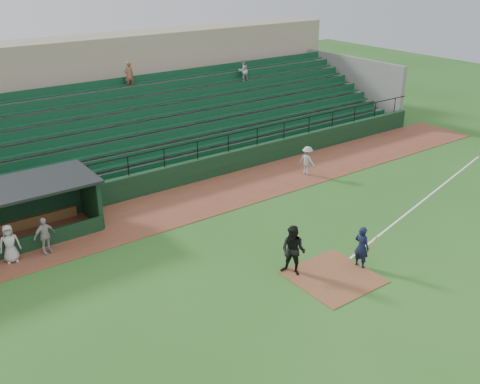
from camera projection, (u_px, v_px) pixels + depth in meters
ground at (315, 266)px, 21.16m from camera, size 90.00×90.00×0.00m
warning_track at (205, 198)px, 27.07m from camera, size 40.00×4.00×0.03m
home_plate_dirt at (333, 277)px, 20.41m from camera, size 3.00×3.00×0.03m
foul_line at (418, 205)px, 26.35m from camera, size 17.49×4.44×0.01m
stadium_structure at (128, 116)px, 32.41m from camera, size 38.00×13.08×6.40m
batter_at_plate at (362, 247)px, 20.78m from camera, size 1.05×0.71×1.74m
umpire at (293, 251)px, 20.24m from camera, size 1.13×1.22×2.01m
runner at (307, 161)px, 29.64m from camera, size 0.74×1.12×1.61m
dugout_player_a at (45, 236)px, 21.72m from camera, size 0.99×0.59×1.58m
dugout_player_b at (10, 244)px, 21.11m from camera, size 0.83×0.60×1.60m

